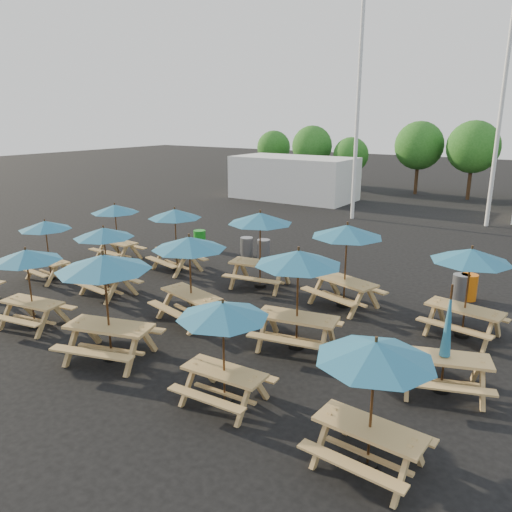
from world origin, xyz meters
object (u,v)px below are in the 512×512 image
Objects in this scene: picnic_unit_2 at (115,212)px; picnic_unit_3 at (27,260)px; picnic_unit_14 at (471,261)px; picnic_unit_10 at (298,264)px; waste_bin_3 at (461,287)px; picnic_unit_12 at (375,360)px; waste_bin_0 at (200,240)px; waste_bin_4 at (469,287)px; picnic_unit_1 at (46,229)px; picnic_unit_6 at (104,270)px; waste_bin_2 at (264,250)px; picnic_unit_5 at (175,218)px; waste_bin_1 at (247,247)px; picnic_unit_9 at (223,317)px; picnic_unit_8 at (260,223)px; picnic_unit_4 at (104,237)px; picnic_unit_11 at (347,236)px; picnic_unit_13 at (445,349)px.

picnic_unit_2 reaches higher than picnic_unit_3.
picnic_unit_14 reaches higher than picnic_unit_2.
picnic_unit_10 reaches higher than waste_bin_3.
waste_bin_3 is (-0.50, 8.76, -1.50)m from picnic_unit_12.
waste_bin_0 is 1.00× the size of waste_bin_4.
picnic_unit_1 is 0.78× the size of picnic_unit_6.
picnic_unit_1 is at bearing -128.24° from waste_bin_2.
picnic_unit_10 is at bearing -11.09° from picnic_unit_5.
waste_bin_1 is at bearing -174.04° from waste_bin_2.
picnic_unit_14 is 3.23m from waste_bin_3.
picnic_unit_1 reaches higher than waste_bin_0.
waste_bin_0 is at bearing 144.24° from picnic_unit_12.
picnic_unit_9 reaches higher than waste_bin_3.
picnic_unit_6 is 3.26× the size of waste_bin_0.
picnic_unit_8 reaches higher than picnic_unit_3.
picnic_unit_4 is 0.85× the size of picnic_unit_11.
picnic_unit_14 is 2.90× the size of waste_bin_0.
picnic_unit_2 is 0.87× the size of picnic_unit_8.
picnic_unit_6 is at bearing -75.42° from waste_bin_1.
waste_bin_0 and waste_bin_1 have the same top height.
picnic_unit_2 is at bearing -162.56° from picnic_unit_5.
picnic_unit_9 is 0.83× the size of picnic_unit_11.
picnic_unit_6 is 10.74m from waste_bin_4.
waste_bin_1 is at bearing 169.16° from picnic_unit_11.
waste_bin_2 is at bearing 78.73° from picnic_unit_4.
picnic_unit_4 is 6.26m from waste_bin_1.
picnic_unit_1 is 2.56× the size of waste_bin_2.
waste_bin_4 is at bearing 29.61° from picnic_unit_5.
picnic_unit_10 is at bearing -51.13° from waste_bin_2.
picnic_unit_6 is 3.32m from picnic_unit_9.
picnic_unit_3 is at bearing -100.38° from waste_bin_2.
picnic_unit_2 is 13.43m from picnic_unit_13.
picnic_unit_3 is 2.76m from picnic_unit_4.
waste_bin_2 is (1.61, 8.80, -1.44)m from picnic_unit_3.
picnic_unit_2 is (0.02, 2.99, 0.10)m from picnic_unit_1.
picnic_unit_11 is at bearing -11.67° from picnic_unit_8.
waste_bin_1 is at bearing 87.64° from picnic_unit_6.
picnic_unit_1 is 0.96× the size of picnic_unit_3.
picnic_unit_6 is 1.03× the size of picnic_unit_11.
picnic_unit_13 reaches higher than waste_bin_0.
picnic_unit_13 is 0.98× the size of picnic_unit_14.
picnic_unit_4 is 0.83× the size of picnic_unit_6.
picnic_unit_4 reaches higher than waste_bin_2.
picnic_unit_14 reaches higher than waste_bin_2.
picnic_unit_13 is (6.64, -3.33, -1.20)m from picnic_unit_8.
picnic_unit_10 reaches higher than picnic_unit_3.
picnic_unit_11 is 3.41m from picnic_unit_14.
picnic_unit_14 is at bearing 3.26° from picnic_unit_2.
picnic_unit_1 is 0.83× the size of picnic_unit_10.
picnic_unit_5 is 2.84× the size of waste_bin_3.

